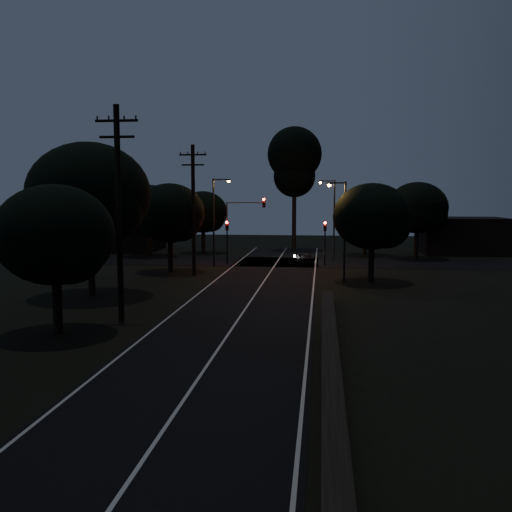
# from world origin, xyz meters

# --- Properties ---
(ground) EXTENTS (160.00, 160.00, 0.00)m
(ground) POSITION_xyz_m (0.00, 0.00, 0.00)
(ground) COLOR black
(road_surface) EXTENTS (60.00, 70.00, 0.03)m
(road_surface) POSITION_xyz_m (0.00, 31.12, 0.01)
(road_surface) COLOR black
(road_surface) RESTS_ON ground
(retaining_wall) EXTENTS (6.93, 26.00, 1.60)m
(retaining_wall) POSITION_xyz_m (7.74, 3.00, 0.62)
(retaining_wall) COLOR black
(retaining_wall) RESTS_ON ground
(utility_pole_mid) EXTENTS (2.20, 0.30, 11.00)m
(utility_pole_mid) POSITION_xyz_m (-6.00, 15.00, 5.74)
(utility_pole_mid) COLOR black
(utility_pole_mid) RESTS_ON ground
(utility_pole_far) EXTENTS (2.20, 0.30, 10.50)m
(utility_pole_far) POSITION_xyz_m (-6.00, 32.00, 5.48)
(utility_pole_far) COLOR black
(utility_pole_far) RESTS_ON ground
(tree_left_b) EXTENTS (5.51, 5.51, 7.01)m
(tree_left_b) POSITION_xyz_m (-7.81, 11.89, 4.54)
(tree_left_b) COLOR black
(tree_left_b) RESTS_ON ground
(tree_left_c) EXTENTS (7.80, 7.80, 9.86)m
(tree_left_c) POSITION_xyz_m (-10.22, 21.84, 6.38)
(tree_left_c) COLOR black
(tree_left_c) RESTS_ON ground
(tree_left_d) EXTENTS (5.91, 5.91, 7.50)m
(tree_left_d) POSITION_xyz_m (-8.29, 33.88, 4.86)
(tree_left_d) COLOR black
(tree_left_d) RESTS_ON ground
(tree_far_nw) EXTENTS (5.50, 5.50, 6.96)m
(tree_far_nw) POSITION_xyz_m (-8.81, 49.89, 4.50)
(tree_far_nw) COLOR black
(tree_far_nw) RESTS_ON ground
(tree_far_w) EXTENTS (5.97, 5.97, 7.62)m
(tree_far_w) POSITION_xyz_m (-13.79, 45.88, 4.95)
(tree_far_w) COLOR black
(tree_far_w) RESTS_ON ground
(tree_far_ne) EXTENTS (5.90, 5.90, 7.46)m
(tree_far_ne) POSITION_xyz_m (9.21, 49.88, 4.83)
(tree_far_ne) COLOR black
(tree_far_ne) RESTS_ON ground
(tree_far_e) EXTENTS (6.19, 6.19, 7.86)m
(tree_far_e) POSITION_xyz_m (14.22, 46.87, 5.09)
(tree_far_e) COLOR black
(tree_far_e) RESTS_ON ground
(tree_right_a) EXTENTS (5.82, 5.82, 7.40)m
(tree_right_a) POSITION_xyz_m (8.21, 29.88, 4.80)
(tree_right_a) COLOR black
(tree_right_a) RESTS_ON ground
(tall_pine) EXTENTS (6.40, 6.40, 14.55)m
(tall_pine) POSITION_xyz_m (1.00, 55.00, 10.49)
(tall_pine) COLOR black
(tall_pine) RESTS_ON ground
(building_left) EXTENTS (10.00, 8.00, 4.40)m
(building_left) POSITION_xyz_m (-20.00, 52.00, 2.20)
(building_left) COLOR black
(building_left) RESTS_ON ground
(building_right) EXTENTS (9.00, 7.00, 4.00)m
(building_right) POSITION_xyz_m (20.00, 53.00, 2.00)
(building_right) COLOR black
(building_right) RESTS_ON ground
(signal_left) EXTENTS (0.28, 0.35, 4.10)m
(signal_left) POSITION_xyz_m (-4.60, 39.99, 2.84)
(signal_left) COLOR black
(signal_left) RESTS_ON ground
(signal_right) EXTENTS (0.28, 0.35, 4.10)m
(signal_right) POSITION_xyz_m (4.60, 39.99, 2.84)
(signal_right) COLOR black
(signal_right) RESTS_ON ground
(signal_mast) EXTENTS (3.70, 0.35, 6.25)m
(signal_mast) POSITION_xyz_m (-2.91, 39.99, 4.34)
(signal_mast) COLOR black
(signal_mast) RESTS_ON ground
(streetlight_a) EXTENTS (1.66, 0.26, 8.00)m
(streetlight_a) POSITION_xyz_m (-5.31, 38.00, 4.64)
(streetlight_a) COLOR black
(streetlight_a) RESTS_ON ground
(streetlight_b) EXTENTS (1.66, 0.26, 8.00)m
(streetlight_b) POSITION_xyz_m (5.31, 44.00, 4.64)
(streetlight_b) COLOR black
(streetlight_b) RESTS_ON ground
(streetlight_c) EXTENTS (1.46, 0.26, 7.50)m
(streetlight_c) POSITION_xyz_m (5.83, 30.00, 4.35)
(streetlight_c) COLOR black
(streetlight_c) RESTS_ON ground
(car) EXTENTS (2.03, 3.73, 1.20)m
(car) POSITION_xyz_m (2.61, 40.40, 0.60)
(car) COLOR black
(car) RESTS_ON ground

